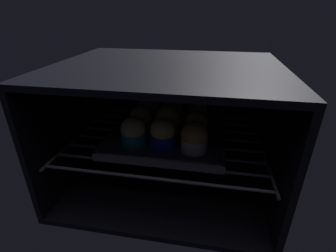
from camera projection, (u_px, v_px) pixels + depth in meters
oven_cavity at (170, 123)px, 75.49cm from camera, size 59.00×47.00×37.00cm
oven_rack at (167, 139)px, 73.21cm from camera, size 54.80×42.00×0.80cm
baking_tray at (168, 134)px, 73.66cm from camera, size 32.56×32.56×2.20cm
muffin_row0_col0 at (133, 132)px, 65.93cm from camera, size 6.79×6.79×7.86cm
muffin_row0_col1 at (162, 134)px, 64.91cm from camera, size 6.79×6.79×7.96cm
muffin_row0_col2 at (194, 138)px, 62.97cm from camera, size 7.05×7.05×7.94cm
muffin_row1_col0 at (141, 119)px, 73.40cm from camera, size 6.79×6.79×7.67cm
muffin_row1_col1 at (168, 120)px, 71.37cm from camera, size 7.34×7.34×8.71cm
muffin_row1_col2 at (196, 125)px, 70.29cm from camera, size 6.79×6.79×7.76cm
muffin_row2_col0 at (149, 109)px, 80.23cm from camera, size 7.31×7.31×8.22cm
muffin_row2_col1 at (172, 110)px, 79.32cm from camera, size 6.82×6.82×8.23cm
muffin_row2_col2 at (197, 113)px, 78.17cm from camera, size 6.79×6.79×7.52cm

